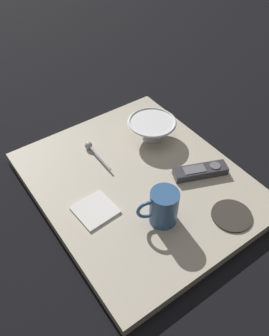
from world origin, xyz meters
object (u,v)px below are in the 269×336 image
at_px(folded_napkin, 95,210).
at_px(drink_coaster, 232,216).
at_px(tv_remote_near, 200,171).
at_px(coffee_mug, 163,207).
at_px(teaspoon, 91,148).
at_px(cereal_bowl, 152,128).

relative_size(folded_napkin, drink_coaster, 1.00).
bearing_deg(drink_coaster, tv_remote_near, 77.10).
bearing_deg(drink_coaster, folded_napkin, 141.77).
xyz_separation_m(coffee_mug, folded_napkin, (-0.13, 0.13, -0.05)).
bearing_deg(teaspoon, cereal_bowl, -16.16).
relative_size(cereal_bowl, drink_coaster, 1.46).
xyz_separation_m(cereal_bowl, drink_coaster, (-0.02, -0.38, -0.04)).
bearing_deg(tv_remote_near, coffee_mug, -161.98).
bearing_deg(teaspoon, tv_remote_near, -52.38).
height_order(coffee_mug, tv_remote_near, coffee_mug).
xyz_separation_m(tv_remote_near, drink_coaster, (-0.04, -0.16, -0.01)).
distance_m(coffee_mug, folded_napkin, 0.19).
bearing_deg(tv_remote_near, teaspoon, 127.62).
xyz_separation_m(coffee_mug, teaspoon, (-0.02, 0.34, -0.04)).
height_order(coffee_mug, folded_napkin, coffee_mug).
bearing_deg(cereal_bowl, teaspoon, 163.84).
distance_m(coffee_mug, teaspoon, 0.34).
distance_m(teaspoon, tv_remote_near, 0.35).
xyz_separation_m(folded_napkin, drink_coaster, (0.29, -0.23, -0.00)).
relative_size(cereal_bowl, folded_napkin, 1.46).
height_order(tv_remote_near, folded_napkin, tv_remote_near).
relative_size(coffee_mug, folded_napkin, 0.98).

